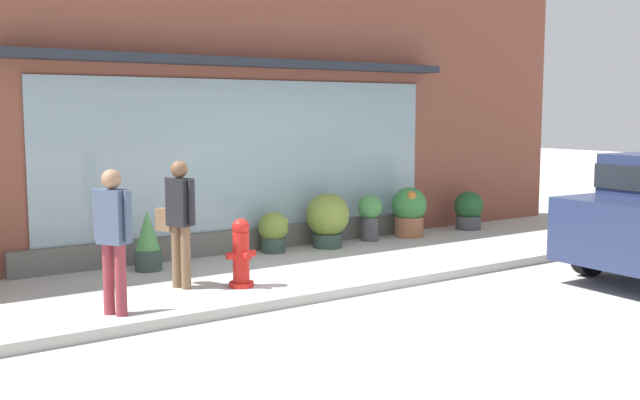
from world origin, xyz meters
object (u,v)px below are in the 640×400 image
at_px(pedestrian_passerby, 113,231).
at_px(potted_plant_window_right, 370,214).
at_px(pedestrian_with_handbag, 179,215).
at_px(potted_plant_near_hydrant, 468,210).
at_px(potted_plant_low_front, 148,242).
at_px(potted_plant_doorstep, 328,218).
at_px(potted_plant_window_left, 274,231).
at_px(fire_hydrant, 241,254).
at_px(potted_plant_window_center, 409,210).

distance_m(pedestrian_passerby, potted_plant_window_right, 5.59).
xyz_separation_m(pedestrian_with_handbag, pedestrian_passerby, (-1.10, -0.77, 0.01)).
xyz_separation_m(potted_plant_near_hydrant, potted_plant_low_front, (-6.26, -0.08, 0.04)).
distance_m(pedestrian_with_handbag, pedestrian_passerby, 1.34).
bearing_deg(potted_plant_window_right, potted_plant_near_hydrant, -1.73).
bearing_deg(potted_plant_doorstep, potted_plant_window_left, 171.91).
xyz_separation_m(fire_hydrant, pedestrian_passerby, (-1.74, -0.38, 0.50)).
relative_size(pedestrian_with_handbag, potted_plant_near_hydrant, 2.25).
distance_m(potted_plant_near_hydrant, potted_plant_window_center, 1.46).
height_order(pedestrian_passerby, potted_plant_doorstep, pedestrian_passerby).
distance_m(fire_hydrant, potted_plant_doorstep, 2.93).
bearing_deg(potted_plant_near_hydrant, fire_hydrant, -163.63).
distance_m(fire_hydrant, pedestrian_passerby, 1.85).
bearing_deg(potted_plant_near_hydrant, potted_plant_window_center, -179.71).
distance_m(pedestrian_with_handbag, potted_plant_near_hydrant, 6.47).
distance_m(pedestrian_with_handbag, potted_plant_low_front, 1.31).
xyz_separation_m(pedestrian_with_handbag, potted_plant_window_right, (4.06, 1.35, -0.46)).
distance_m(fire_hydrant, potted_plant_window_left, 2.31).
xyz_separation_m(pedestrian_passerby, potted_plant_doorstep, (4.19, 1.99, -0.44)).
xyz_separation_m(potted_plant_low_front, potted_plant_window_left, (2.11, 0.16, -0.06)).
relative_size(potted_plant_near_hydrant, potted_plant_doorstep, 0.80).
distance_m(fire_hydrant, potted_plant_window_center, 4.53).
height_order(pedestrian_passerby, potted_plant_window_right, pedestrian_passerby).
bearing_deg(potted_plant_low_front, potted_plant_window_center, 0.87).
bearing_deg(pedestrian_with_handbag, potted_plant_window_center, -96.45).
relative_size(pedestrian_passerby, potted_plant_doorstep, 1.80).
bearing_deg(potted_plant_window_center, potted_plant_low_front, -179.13).
height_order(potted_plant_window_center, potted_plant_window_right, potted_plant_window_center).
bearing_deg(potted_plant_near_hydrant, potted_plant_doorstep, -179.04).
height_order(pedestrian_with_handbag, potted_plant_window_center, pedestrian_with_handbag).
xyz_separation_m(fire_hydrant, potted_plant_doorstep, (2.45, 1.61, 0.05)).
height_order(fire_hydrant, potted_plant_window_right, fire_hydrant).
height_order(potted_plant_near_hydrant, potted_plant_window_center, potted_plant_window_center).
height_order(pedestrian_passerby, potted_plant_near_hydrant, pedestrian_passerby).
distance_m(pedestrian_passerby, potted_plant_window_left, 3.94).
height_order(pedestrian_with_handbag, potted_plant_doorstep, pedestrian_with_handbag).
xyz_separation_m(potted_plant_window_center, potted_plant_window_right, (-0.81, 0.08, -0.01)).
bearing_deg(potted_plant_low_front, fire_hydrant, -69.65).
distance_m(fire_hydrant, pedestrian_with_handbag, 0.90).
xyz_separation_m(fire_hydrant, pedestrian_with_handbag, (-0.65, 0.39, 0.49)).
relative_size(fire_hydrant, potted_plant_window_left, 1.36).
xyz_separation_m(pedestrian_with_handbag, potted_plant_window_left, (2.17, 1.36, -0.58)).
xyz_separation_m(potted_plant_window_center, potted_plant_doorstep, (-1.77, -0.05, 0.01)).
bearing_deg(potted_plant_doorstep, potted_plant_window_center, 1.51).
xyz_separation_m(pedestrian_with_handbag, potted_plant_near_hydrant, (6.32, 1.28, -0.55)).
xyz_separation_m(pedestrian_with_handbag, potted_plant_window_center, (4.87, 1.27, -0.45)).
bearing_deg(potted_plant_window_right, pedestrian_passerby, -157.67).
bearing_deg(potted_plant_window_center, fire_hydrant, -158.54).
distance_m(potted_plant_near_hydrant, potted_plant_doorstep, 3.23).
bearing_deg(potted_plant_low_front, potted_plant_window_left, 4.31).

